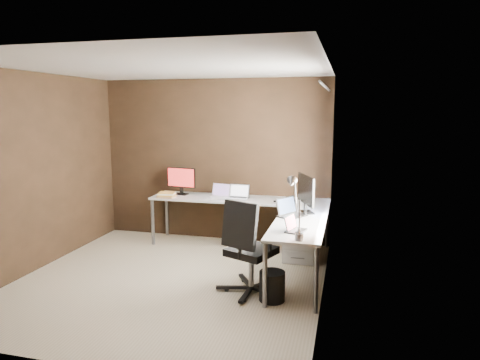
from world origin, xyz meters
name	(u,v)px	position (x,y,z in m)	size (l,w,h in m)	color
room	(197,176)	(0.34, 0.07, 1.28)	(3.60, 3.60, 2.50)	beige
desk	(257,210)	(0.84, 1.04, 0.68)	(2.65, 2.25, 0.73)	silver
drawer_pedestal	(300,238)	(1.43, 1.15, 0.30)	(0.42, 0.50, 0.60)	silver
monitor_left	(181,179)	(-0.47, 1.57, 0.97)	(0.48, 0.16, 0.42)	black
monitor_right	(306,192)	(1.52, 0.84, 1.01)	(0.26, 0.55, 0.49)	black
laptop_white	(220,194)	(0.17, 1.51, 0.77)	(0.32, 0.26, 0.20)	silver
laptop_silver	(239,195)	(0.47, 1.49, 0.78)	(0.30, 0.22, 0.20)	silver
laptop_black_big	(290,212)	(1.35, 0.63, 0.78)	(0.39, 0.42, 0.23)	black
laptop_black_small	(294,228)	(1.48, -0.04, 0.77)	(0.24, 0.29, 0.17)	black
book_stack	(167,195)	(-0.60, 1.30, 0.77)	(0.26, 0.22, 0.08)	tan
mouse_left	(165,196)	(-0.63, 1.32, 0.75)	(0.08, 0.05, 0.03)	black
mouse_corner	(276,201)	(1.05, 1.36, 0.75)	(0.08, 0.05, 0.03)	black
desk_lamp	(294,200)	(1.51, -0.29, 1.13)	(0.20, 0.23, 0.64)	slate
office_chair	(249,266)	(1.00, -0.09, 0.31)	(0.60, 0.64, 1.07)	black
wastebasket	(272,286)	(1.29, -0.23, 0.16)	(0.28, 0.28, 0.32)	black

